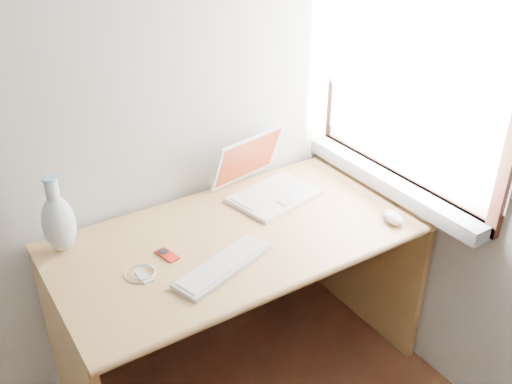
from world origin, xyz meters
TOP-DOWN VIEW (x-y plane):
  - window at (1.72, 1.30)m, footprint 0.11×0.99m
  - desk at (1.03, 1.46)m, footprint 1.39×0.70m
  - laptop at (1.28, 1.57)m, footprint 0.39×0.35m
  - external_keyboard at (0.87, 1.23)m, footprint 0.40×0.23m
  - mouse at (1.56, 1.13)m, footprint 0.09×0.12m
  - ipod at (0.74, 1.39)m, footprint 0.06×0.10m
  - cable_coil at (0.62, 1.35)m, footprint 0.12×0.12m
  - remote at (0.62, 1.33)m, footprint 0.04×0.09m
  - vase at (0.44, 1.62)m, footprint 0.11×0.11m

SIDE VIEW (x-z plane):
  - desk at x=1.03m, z-range 0.16..0.89m
  - cable_coil at x=0.62m, z-range 0.74..0.74m
  - remote at x=0.62m, z-range 0.74..0.74m
  - ipod at x=0.74m, z-range 0.73..0.74m
  - external_keyboard at x=0.87m, z-range 0.74..0.75m
  - mouse at x=1.56m, z-range 0.74..0.77m
  - laptop at x=1.28m, z-range 0.67..0.91m
  - vase at x=0.44m, z-range 0.71..1.00m
  - window at x=1.72m, z-range 0.72..1.83m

